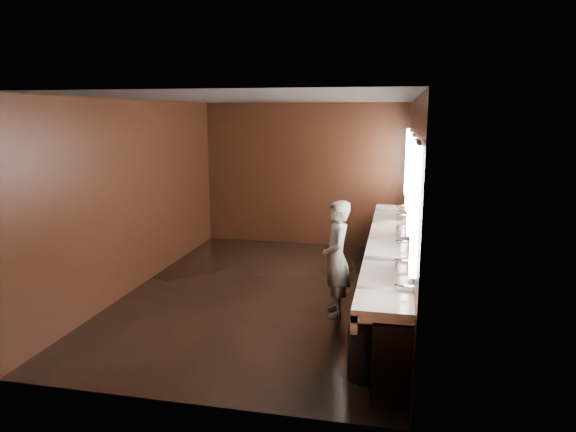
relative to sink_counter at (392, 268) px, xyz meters
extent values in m
plane|color=black|center=(-1.79, 0.00, -0.50)|extent=(6.00, 6.00, 0.00)
cube|color=#2D2D2B|center=(-1.79, 0.00, 2.30)|extent=(4.00, 6.00, 0.02)
cube|color=black|center=(-1.79, 3.00, 0.90)|extent=(4.00, 0.02, 2.80)
cube|color=black|center=(-1.79, -3.00, 0.90)|extent=(4.00, 0.02, 2.80)
cube|color=black|center=(-3.79, 0.00, 0.90)|extent=(0.02, 6.00, 2.80)
cube|color=black|center=(0.21, 0.00, 0.90)|extent=(0.02, 6.00, 2.80)
cube|color=black|center=(0.03, 0.00, -0.09)|extent=(0.36, 5.40, 0.81)
cube|color=white|center=(-0.07, 0.00, 0.35)|extent=(0.55, 5.40, 0.12)
cube|color=white|center=(-0.31, 0.00, 0.27)|extent=(0.06, 5.40, 0.18)
cylinder|color=silver|center=(0.12, -2.20, 0.49)|extent=(0.18, 0.04, 0.04)
cylinder|color=silver|center=(0.12, -1.32, 0.49)|extent=(0.18, 0.04, 0.04)
cylinder|color=silver|center=(0.12, -0.44, 0.49)|extent=(0.18, 0.04, 0.04)
cylinder|color=silver|center=(0.12, 0.44, 0.49)|extent=(0.18, 0.04, 0.04)
cylinder|color=silver|center=(0.12, 1.32, 0.49)|extent=(0.18, 0.04, 0.04)
cylinder|color=silver|center=(0.12, 2.20, 0.49)|extent=(0.18, 0.04, 0.04)
cube|color=white|center=(0.18, -2.40, 1.25)|extent=(0.06, 0.22, 1.15)
cube|color=white|center=(0.19, -1.60, 1.25)|extent=(0.03, 1.32, 1.15)
cube|color=white|center=(0.18, -0.80, 1.25)|extent=(0.06, 0.23, 1.15)
cube|color=white|center=(0.19, 0.00, 1.25)|extent=(0.03, 1.32, 1.15)
cube|color=white|center=(0.18, 0.80, 1.25)|extent=(0.06, 0.23, 1.15)
cube|color=white|center=(0.19, 1.60, 1.25)|extent=(0.03, 1.32, 1.15)
cube|color=white|center=(0.18, 2.40, 1.25)|extent=(0.06, 0.22, 1.15)
imported|color=#83B0C4|center=(-0.71, -0.58, 0.26)|extent=(0.47, 0.61, 1.51)
cylinder|color=black|center=(-0.22, -2.18, -0.20)|extent=(0.46, 0.46, 0.59)
camera|label=1|loc=(0.00, -6.97, 2.12)|focal=32.00mm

